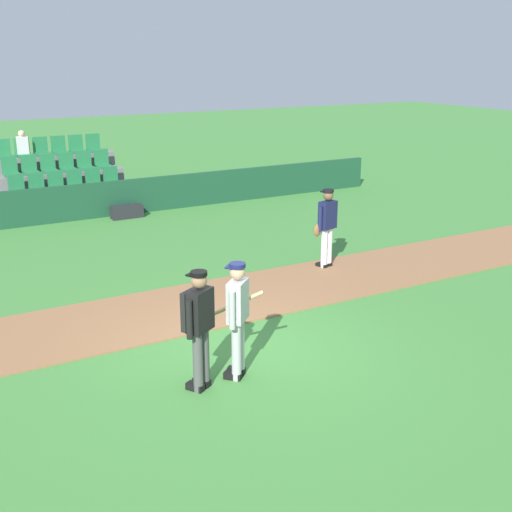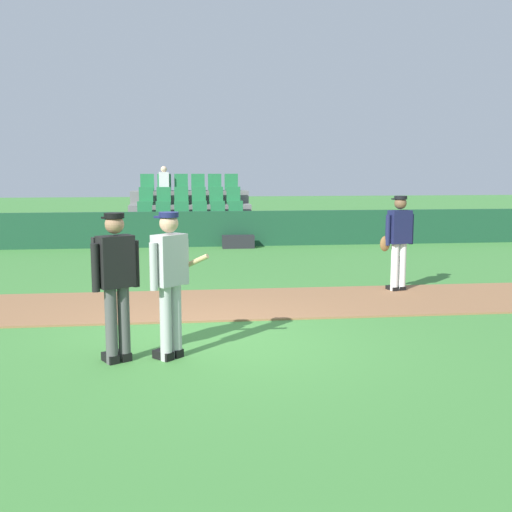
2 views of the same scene
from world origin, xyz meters
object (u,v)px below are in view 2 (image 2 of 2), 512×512
batter_grey_jersey (170,279)px  umpire_home_plate (115,278)px  equipment_bag (238,242)px  runner_navy_jersey (398,240)px

batter_grey_jersey → umpire_home_plate: bearing=-175.7°
equipment_bag → batter_grey_jersey: bearing=-99.6°
umpire_home_plate → equipment_bag: size_ratio=1.96×
umpire_home_plate → equipment_bag: 10.42m
equipment_bag → runner_navy_jersey: bearing=-70.2°
runner_navy_jersey → equipment_bag: (-2.35, 6.53, -0.78)m
batter_grey_jersey → equipment_bag: size_ratio=1.96×
umpire_home_plate → runner_navy_jersey: bearing=37.6°
batter_grey_jersey → umpire_home_plate: (-0.63, -0.05, 0.03)m
umpire_home_plate → equipment_bag: umpire_home_plate is taller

